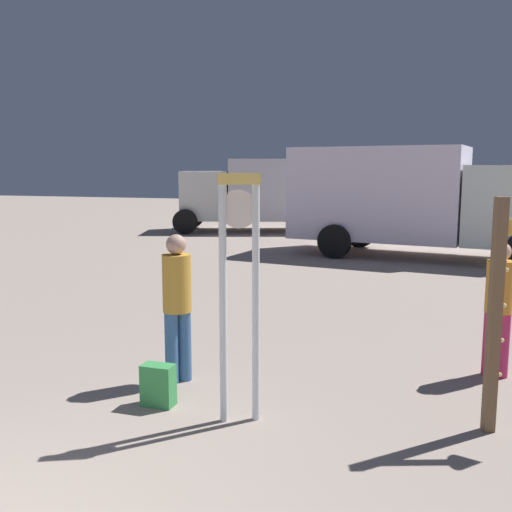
% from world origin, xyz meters
% --- Properties ---
extents(standing_clock, '(0.38, 0.23, 2.34)m').
position_xyz_m(standing_clock, '(1.06, 2.98, 1.39)').
color(standing_clock, white).
rests_on(standing_clock, ground_plane).
extents(person_near_clock, '(0.32, 0.32, 1.67)m').
position_xyz_m(person_near_clock, '(0.07, 3.73, 0.93)').
color(person_near_clock, '#3C669F').
rests_on(person_near_clock, ground_plane).
extents(backpack, '(0.33, 0.23, 0.43)m').
position_xyz_m(backpack, '(0.16, 3.06, 0.21)').
color(backpack, green).
rests_on(backpack, ground_plane).
extents(person_distant, '(0.30, 0.30, 1.56)m').
position_xyz_m(person_distant, '(3.48, 5.01, 0.87)').
color(person_distant, '#C92D5F').
rests_on(person_distant, ground_plane).
extents(box_truck_near, '(6.80, 3.44, 2.94)m').
position_xyz_m(box_truck_near, '(1.82, 14.30, 1.62)').
color(box_truck_near, white).
rests_on(box_truck_near, ground_plane).
extents(box_truck_far, '(7.29, 4.40, 2.72)m').
position_xyz_m(box_truck_far, '(-3.34, 19.44, 1.51)').
color(box_truck_far, silver).
rests_on(box_truck_far, ground_plane).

